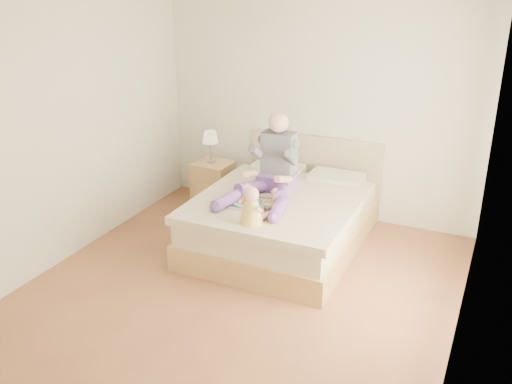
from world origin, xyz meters
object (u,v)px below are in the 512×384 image
at_px(bed, 284,217).
at_px(tray, 256,202).
at_px(nightstand, 213,184).
at_px(baby, 252,209).
at_px(adult, 272,171).

distance_m(bed, tray, 0.58).
xyz_separation_m(nightstand, baby, (1.28, -1.52, 0.48)).
bearing_deg(adult, baby, -80.68).
relative_size(adult, tray, 2.05).
distance_m(nightstand, baby, 2.04).
height_order(bed, adult, adult).
bearing_deg(tray, adult, 80.44).
bearing_deg(bed, baby, -89.59).
bearing_deg(bed, adult, -148.62).
height_order(nightstand, adult, adult).
distance_m(bed, baby, 0.99).
bearing_deg(baby, tray, 128.42).
relative_size(tray, baby, 1.37).
bearing_deg(tray, bed, 65.70).
bearing_deg(bed, nightstand, 153.18).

